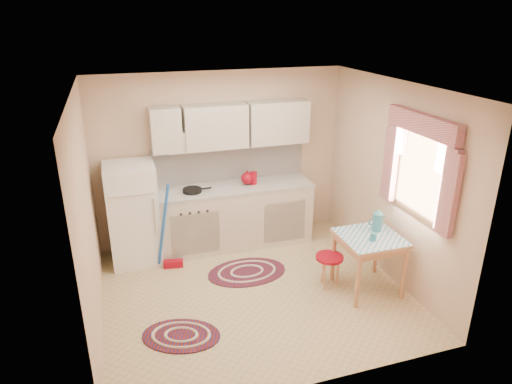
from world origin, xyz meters
TOP-DOWN VIEW (x-y plane):
  - room_shell at (0.16, 0.24)m, footprint 3.64×3.60m
  - fridge at (-1.31, 1.25)m, footprint 0.65×0.60m
  - broom at (-0.87, 0.90)m, footprint 0.29×0.16m
  - base_cabinets at (0.10, 1.30)m, footprint 2.25×0.60m
  - countertop at (0.10, 1.30)m, footprint 2.27×0.62m
  - frying_pan at (-0.50, 1.25)m, footprint 0.27×0.27m
  - red_kettle at (0.30, 1.30)m, footprint 0.22×0.21m
  - red_canister at (0.40, 1.30)m, footprint 0.12×0.12m
  - table at (1.35, -0.34)m, footprint 0.72×0.72m
  - stool at (0.93, -0.14)m, footprint 0.37×0.37m
  - coffee_pot at (1.51, -0.22)m, footprint 0.17×0.15m
  - mug at (1.33, -0.44)m, footprint 0.10×0.10m
  - rug_center at (0.04, 0.46)m, footprint 1.05×0.70m
  - rug_left at (-0.99, -0.56)m, footprint 0.99×0.84m

SIDE VIEW (x-z plane):
  - rug_center at x=0.04m, z-range 0.00..0.02m
  - rug_left at x=-0.99m, z-range 0.00..0.02m
  - stool at x=0.93m, z-range 0.00..0.42m
  - table at x=1.35m, z-range 0.00..0.72m
  - base_cabinets at x=0.10m, z-range 0.00..0.88m
  - broom at x=-0.87m, z-range 0.00..1.20m
  - fridge at x=-1.31m, z-range 0.00..1.40m
  - mug at x=1.33m, z-range 0.72..0.82m
  - coffee_pot at x=1.51m, z-range 0.72..1.03m
  - countertop at x=0.10m, z-range 0.88..0.92m
  - frying_pan at x=-0.50m, z-range 0.92..0.97m
  - red_canister at x=0.40m, z-range 0.92..1.08m
  - red_kettle at x=0.30m, z-range 0.92..1.11m
  - room_shell at x=0.16m, z-range 0.34..2.86m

